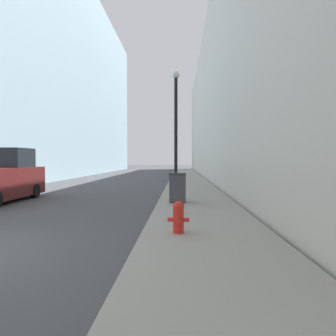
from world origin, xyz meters
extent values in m
cube|color=gray|center=(5.46, 18.00, 0.07)|extent=(2.94, 60.00, 0.15)
cube|color=#99B7C6|center=(-11.17, 26.00, 10.74)|extent=(12.00, 60.00, 21.48)
cube|color=beige|center=(13.03, 26.00, 6.98)|extent=(12.00, 60.00, 13.97)
cylinder|color=red|center=(4.81, 1.66, 0.42)|extent=(0.24, 0.24, 0.54)
sphere|color=red|center=(4.81, 1.66, 0.73)|extent=(0.25, 0.25, 0.25)
cylinder|color=red|center=(4.81, 1.66, 0.80)|extent=(0.07, 0.07, 0.05)
cylinder|color=red|center=(4.81, 1.49, 0.44)|extent=(0.11, 0.12, 0.11)
cylinder|color=red|center=(4.63, 1.66, 0.44)|extent=(0.12, 0.09, 0.09)
cylinder|color=red|center=(4.98, 1.66, 0.44)|extent=(0.12, 0.09, 0.09)
cube|color=#3D3D42|center=(4.74, 6.80, 0.68)|extent=(0.61, 0.52, 1.00)
cube|color=#2D2D31|center=(4.74, 6.80, 1.21)|extent=(0.63, 0.54, 0.08)
cylinder|color=black|center=(4.49, 7.02, 0.23)|extent=(0.05, 0.16, 0.16)
cylinder|color=black|center=(5.00, 7.02, 0.23)|extent=(0.05, 0.16, 0.16)
cylinder|color=black|center=(4.63, 10.49, 0.27)|extent=(0.31, 0.31, 0.25)
cylinder|color=black|center=(4.63, 10.49, 2.94)|extent=(0.16, 0.16, 5.59)
sphere|color=silver|center=(4.63, 10.49, 5.88)|extent=(0.37, 0.37, 0.37)
cube|color=black|center=(-2.72, 8.57, 1.84)|extent=(1.76, 1.67, 0.84)
cylinder|color=black|center=(-1.84, 9.28, 0.32)|extent=(0.24, 0.64, 0.64)
camera|label=1|loc=(4.84, -5.47, 1.76)|focal=35.00mm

